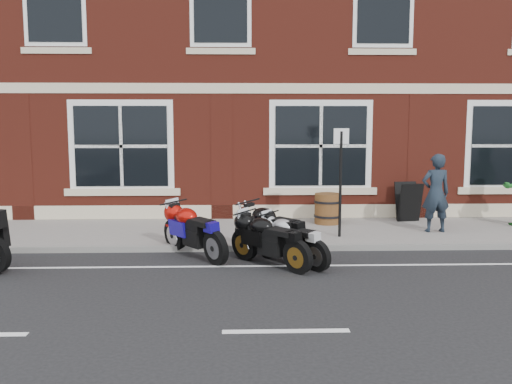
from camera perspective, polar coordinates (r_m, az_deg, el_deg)
ground at (r=10.20m, az=1.58°, el=-7.70°), size 80.00×80.00×0.00m
sidewalk at (r=13.11m, az=0.80°, el=-4.06°), size 30.00×3.00×0.12m
kerb at (r=11.56m, az=1.16°, el=-5.60°), size 30.00×0.16×0.12m
pub_building at (r=20.62m, az=-0.17°, el=16.66°), size 24.00×12.00×12.00m
moto_sport_red at (r=11.02m, az=-6.19°, el=-3.71°), size 1.35×1.77×0.95m
moto_sport_black at (r=10.30m, az=1.36°, el=-4.67°), size 1.39×1.54×0.88m
moto_sport_silver at (r=10.46m, az=3.52°, el=-4.66°), size 1.25×1.50×0.83m
moto_naked_black at (r=10.91m, az=1.68°, el=-3.74°), size 1.46×1.73×0.96m
pedestrian_left at (r=13.36m, az=17.53°, el=-0.10°), size 0.66×0.45×1.76m
a_board_sign at (r=14.67m, az=14.99°, el=-0.94°), size 0.64×0.48×0.97m
barrel_planter at (r=13.93m, az=7.17°, el=-1.66°), size 0.66×0.66×0.73m
parking_sign at (r=12.29m, az=8.46°, el=1.73°), size 0.33×0.06×2.33m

